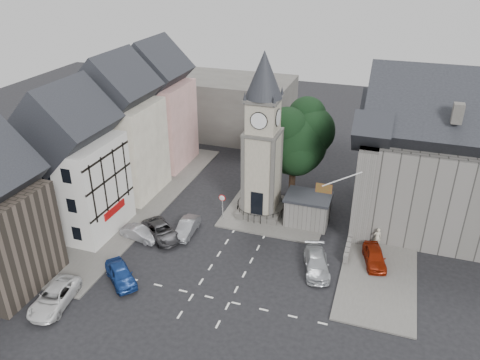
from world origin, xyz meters
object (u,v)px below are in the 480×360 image
(stone_shelter, at_px, (308,210))
(car_west_blue, at_px, (121,274))
(car_east_red, at_px, (374,257))
(clock_tower, at_px, (263,138))
(pedestrian, at_px, (377,237))

(stone_shelter, height_order, car_west_blue, stone_shelter)
(car_west_blue, relative_size, car_east_red, 1.04)
(car_west_blue, bearing_deg, stone_shelter, -1.72)
(clock_tower, height_order, car_east_red, clock_tower)
(pedestrian, bearing_deg, car_west_blue, 17.17)
(stone_shelter, xyz_separation_m, car_west_blue, (-12.42, -13.50, -0.83))
(car_east_red, bearing_deg, pedestrian, 76.19)
(clock_tower, bearing_deg, car_east_red, -23.46)
(clock_tower, distance_m, car_west_blue, 17.57)
(clock_tower, xyz_separation_m, stone_shelter, (4.80, -0.49, -6.57))
(car_east_red, relative_size, pedestrian, 2.23)
(car_east_red, xyz_separation_m, pedestrian, (0.00, 2.77, 0.22))
(stone_shelter, bearing_deg, pedestrian, -14.45)
(stone_shelter, xyz_separation_m, car_east_red, (6.70, -4.50, -0.86))
(clock_tower, relative_size, car_east_red, 4.00)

